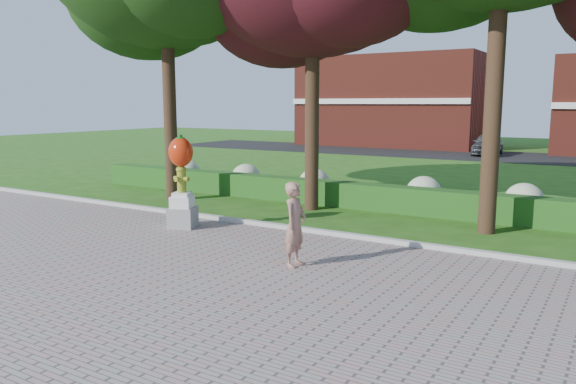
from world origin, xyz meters
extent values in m
plane|color=#265014|center=(0.00, 0.00, 0.00)|extent=(100.00, 100.00, 0.00)
cube|color=gray|center=(0.00, -4.00, 0.02)|extent=(40.00, 14.00, 0.04)
cube|color=#ADADA5|center=(0.00, 3.00, 0.07)|extent=(40.00, 0.18, 0.15)
cube|color=#1F4B15|center=(0.00, 7.00, 0.40)|extent=(24.00, 0.70, 0.80)
ellipsoid|color=#A3AD84|center=(-9.00, 8.00, 0.55)|extent=(1.10, 1.10, 0.99)
ellipsoid|color=#A3AD84|center=(-6.00, 8.00, 0.55)|extent=(1.10, 1.10, 0.99)
ellipsoid|color=#A3AD84|center=(-3.00, 8.00, 0.55)|extent=(1.10, 1.10, 0.99)
ellipsoid|color=#A3AD84|center=(1.00, 8.00, 0.55)|extent=(1.10, 1.10, 0.99)
ellipsoid|color=#A3AD84|center=(4.00, 8.00, 0.55)|extent=(1.10, 1.10, 0.99)
cube|color=black|center=(0.00, 28.00, 0.01)|extent=(50.00, 8.00, 0.02)
cube|color=maroon|center=(-10.00, 34.00, 3.50)|extent=(14.00, 8.00, 7.00)
cylinder|color=black|center=(-7.00, 5.00, 3.36)|extent=(0.44, 0.44, 6.72)
cylinder|color=black|center=(-2.00, 6.00, 3.08)|extent=(0.44, 0.44, 6.16)
ellipsoid|color=black|center=(-3.65, 6.88, 6.60)|extent=(5.28, 5.28, 4.22)
cylinder|color=black|center=(3.50, 5.50, 3.64)|extent=(0.44, 0.44, 7.28)
cube|color=gray|center=(-3.58, 1.73, 0.31)|extent=(0.87, 0.87, 0.54)
cube|color=silver|center=(-3.58, 1.73, 0.73)|extent=(0.71, 0.71, 0.30)
cube|color=silver|center=(-3.58, 1.73, 0.94)|extent=(0.56, 0.56, 0.11)
cylinder|color=olive|center=(-3.58, 1.73, 1.30)|extent=(0.24, 0.24, 0.61)
ellipsoid|color=olive|center=(-3.58, 1.73, 1.60)|extent=(0.28, 0.28, 0.20)
cylinder|color=olive|center=(-3.75, 1.73, 1.36)|extent=(0.13, 0.12, 0.12)
cylinder|color=olive|center=(-3.40, 1.73, 1.36)|extent=(0.13, 0.12, 0.12)
cylinder|color=olive|center=(-3.58, 1.56, 1.36)|extent=(0.13, 0.13, 0.13)
cylinder|color=olive|center=(-3.58, 1.73, 1.69)|extent=(0.09, 0.09, 0.05)
ellipsoid|color=#B72609|center=(-3.58, 1.73, 2.07)|extent=(0.68, 0.61, 0.79)
ellipsoid|color=#B72609|center=(-3.77, 1.73, 2.05)|extent=(0.33, 0.33, 0.50)
ellipsoid|color=#B72609|center=(-3.38, 1.73, 2.05)|extent=(0.33, 0.33, 0.50)
cylinder|color=#135617|center=(-3.58, 1.73, 2.46)|extent=(0.11, 0.11, 0.13)
ellipsoid|color=#135617|center=(-3.58, 1.73, 2.43)|extent=(0.26, 0.26, 0.09)
imported|color=#A16D5C|center=(0.86, 0.18, 0.91)|extent=(0.47, 0.67, 1.74)
imported|color=#45494D|center=(-1.47, 28.62, 0.73)|extent=(2.06, 4.31, 1.42)
camera|label=1|loc=(6.57, -9.38, 3.34)|focal=35.00mm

